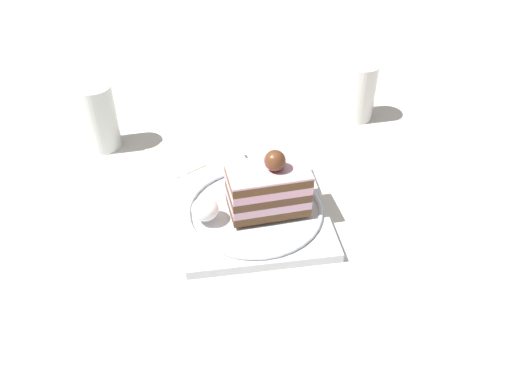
# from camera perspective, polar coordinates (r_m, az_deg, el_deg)

# --- Properties ---
(ground_plane) EXTENTS (2.40, 2.40, 0.00)m
(ground_plane) POSITION_cam_1_polar(r_m,az_deg,el_deg) (0.75, -0.16, -2.99)
(ground_plane) COLOR silver
(dessert_plate) EXTENTS (0.22, 0.22, 0.02)m
(dessert_plate) POSITION_cam_1_polar(r_m,az_deg,el_deg) (0.75, 0.00, -2.41)
(dessert_plate) COLOR silver
(dessert_plate) RESTS_ON ground_plane
(cake_slice) EXTENTS (0.08, 0.12, 0.10)m
(cake_slice) POSITION_cam_1_polar(r_m,az_deg,el_deg) (0.72, 1.40, 0.37)
(cake_slice) COLOR brown
(cake_slice) RESTS_ON dessert_plate
(whipped_cream_dollop) EXTENTS (0.04, 0.04, 0.03)m
(whipped_cream_dollop) POSITION_cam_1_polar(r_m,az_deg,el_deg) (0.72, -5.71, -1.91)
(whipped_cream_dollop) COLOR white
(whipped_cream_dollop) RESTS_ON dessert_plate
(fork) EXTENTS (0.12, 0.04, 0.00)m
(fork) POSITION_cam_1_polar(r_m,az_deg,el_deg) (0.82, -0.88, 2.89)
(fork) COLOR silver
(fork) RESTS_ON dessert_plate
(drink_glass_near) EXTENTS (0.06, 0.06, 0.12)m
(drink_glass_near) POSITION_cam_1_polar(r_m,az_deg,el_deg) (0.92, -17.07, 7.75)
(drink_glass_near) COLOR white
(drink_glass_near) RESTS_ON ground_plane
(drink_glass_far) EXTENTS (0.06, 0.06, 0.11)m
(drink_glass_far) POSITION_cam_1_polar(r_m,az_deg,el_deg) (0.98, 11.47, 10.67)
(drink_glass_far) COLOR white
(drink_glass_far) RESTS_ON ground_plane
(folded_napkin) EXTENTS (0.12, 0.11, 0.00)m
(folded_napkin) POSITION_cam_1_polar(r_m,az_deg,el_deg) (0.89, -9.11, 3.94)
(folded_napkin) COLOR beige
(folded_napkin) RESTS_ON ground_plane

